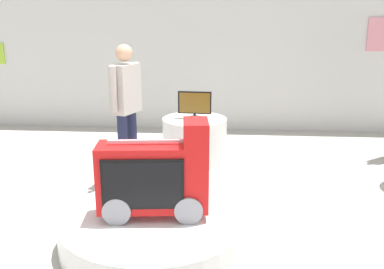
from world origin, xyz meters
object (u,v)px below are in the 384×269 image
object	(u,v)px
display_pedestal_left_rear	(195,140)
tv_on_left_rear	(195,105)
main_display_pedestal	(154,229)
novelty_firetruck_tv	(155,179)
shopper_browsing_rear	(126,103)

from	to	relation	value
display_pedestal_left_rear	tv_on_left_rear	distance (m)	0.51
display_pedestal_left_rear	main_display_pedestal	bearing A→B (deg)	-95.19
display_pedestal_left_rear	tv_on_left_rear	size ratio (longest dim) A/B	1.94
novelty_firetruck_tv	display_pedestal_left_rear	world-z (taller)	novelty_firetruck_tv
tv_on_left_rear	shopper_browsing_rear	world-z (taller)	shopper_browsing_rear
novelty_firetruck_tv	shopper_browsing_rear	bearing A→B (deg)	111.05
novelty_firetruck_tv	display_pedestal_left_rear	size ratio (longest dim) A/B	1.10
novelty_firetruck_tv	display_pedestal_left_rear	bearing A→B (deg)	85.29
novelty_firetruck_tv	main_display_pedestal	bearing A→B (deg)	166.28
display_pedestal_left_rear	tv_on_left_rear	xyz separation A→B (m)	(0.00, -0.00, 0.51)
shopper_browsing_rear	tv_on_left_rear	bearing A→B (deg)	46.75
display_pedestal_left_rear	tv_on_left_rear	world-z (taller)	tv_on_left_rear
main_display_pedestal	shopper_browsing_rear	xyz separation A→B (m)	(-0.56, 1.49, 0.85)
main_display_pedestal	display_pedestal_left_rear	size ratio (longest dim) A/B	1.89
tv_on_left_rear	display_pedestal_left_rear	bearing A→B (deg)	94.03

